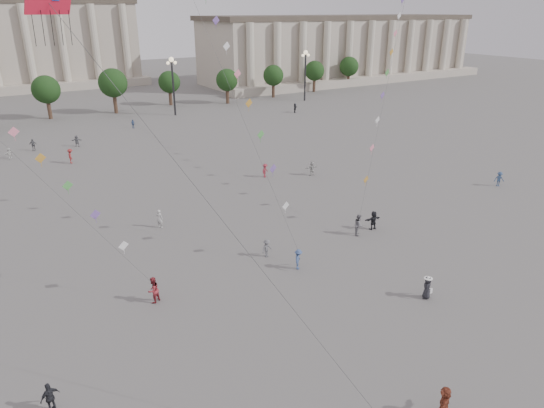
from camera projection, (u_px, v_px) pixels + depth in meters
ground at (361, 340)px, 29.53m from camera, size 360.00×360.00×0.00m
hall_east at (343, 48)px, 137.00m from camera, size 84.00×26.22×17.20m
hall_central at (34, 28)px, 126.38m from camera, size 48.30×34.30×35.50m
tree_row at (80, 87)px, 89.18m from camera, size 137.12×5.12×8.00m
lamp_post_mid_east at (173, 75)px, 89.40m from camera, size 2.00×0.90×10.65m
lamp_post_far_east at (305, 66)px, 103.95m from camera, size 2.00×0.90×10.65m
person_crowd_0 at (133, 124)px, 81.77m from camera, size 0.94×0.68×1.48m
person_crowd_3 at (373, 220)px, 44.06m from camera, size 1.67×0.66×1.76m
person_crowd_4 at (9, 153)px, 65.04m from camera, size 1.28×1.29×1.49m
person_crowd_6 at (267, 248)px, 39.16m from camera, size 1.09×0.79×1.52m
person_crowd_7 at (312, 168)px, 58.46m from camera, size 1.66×0.66×1.75m
person_crowd_8 at (265, 171)px, 57.80m from camera, size 1.24×1.06×1.66m
person_crowd_9 at (295, 108)px, 94.17m from camera, size 1.60×1.47×1.79m
person_crowd_12 at (77, 141)px, 70.82m from camera, size 1.62×0.99×1.66m
person_crowd_13 at (160, 219)px, 44.42m from camera, size 0.71×0.76×1.75m
person_crowd_14 at (499, 179)px, 54.85m from camera, size 1.27×1.15×1.71m
person_crowd_16 at (33, 145)px, 68.66m from camera, size 1.08×0.66×1.72m
person_crowd_17 at (71, 156)px, 63.04m from camera, size 0.76×1.27×1.93m
tourist_2 at (444, 402)px, 23.64m from camera, size 1.66×1.37×1.78m
tourist_4 at (50, 397)px, 24.00m from camera, size 1.07×0.70×1.69m
kite_flyer_0 at (153, 290)px, 32.98m from camera, size 1.16×1.08×1.90m
kite_flyer_1 at (298, 259)px, 37.29m from camera, size 1.16×1.20×1.65m
kite_flyer_2 at (359, 225)px, 42.96m from camera, size 1.17×1.18×1.92m
hat_person at (427, 287)px, 33.49m from camera, size 0.97×0.92×1.69m
dragon_kite at (56, 24)px, 22.40m from camera, size 5.59×8.15×24.64m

